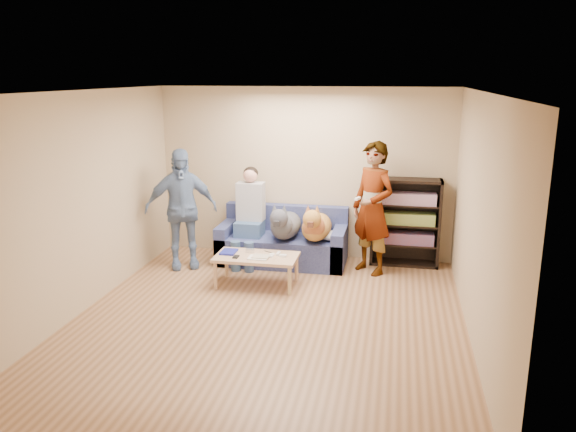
% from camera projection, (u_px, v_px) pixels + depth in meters
% --- Properties ---
extents(ground, '(5.00, 5.00, 0.00)m').
position_uv_depth(ground, '(268.00, 320.00, 6.53)').
color(ground, brown).
rests_on(ground, ground).
extents(ceiling, '(5.00, 5.00, 0.00)m').
position_uv_depth(ceiling, '(266.00, 92.00, 5.88)').
color(ceiling, white).
rests_on(ceiling, ground).
extents(wall_back, '(4.50, 0.00, 4.50)m').
position_uv_depth(wall_back, '(304.00, 173.00, 8.58)').
color(wall_back, tan).
rests_on(wall_back, ground).
extents(wall_front, '(4.50, 0.00, 4.50)m').
position_uv_depth(wall_front, '(184.00, 297.00, 3.83)').
color(wall_front, tan).
rests_on(wall_front, ground).
extents(wall_left, '(0.00, 5.00, 5.00)m').
position_uv_depth(wall_left, '(82.00, 203.00, 6.63)').
color(wall_left, tan).
rests_on(wall_left, ground).
extents(wall_right, '(0.00, 5.00, 5.00)m').
position_uv_depth(wall_right, '(479.00, 222.00, 5.79)').
color(wall_right, tan).
rests_on(wall_right, ground).
extents(blanket, '(0.37, 0.32, 0.13)m').
position_uv_depth(blanket, '(331.00, 236.00, 8.17)').
color(blanket, '#AEAEB3').
rests_on(blanket, sofa).
extents(person_standing_right, '(0.82, 0.79, 1.88)m').
position_uv_depth(person_standing_right, '(373.00, 208.00, 7.89)').
color(person_standing_right, gray).
rests_on(person_standing_right, ground).
extents(person_standing_left, '(1.12, 0.83, 1.76)m').
position_uv_depth(person_standing_left, '(181.00, 209.00, 8.12)').
color(person_standing_left, '#7692BD').
rests_on(person_standing_left, ground).
extents(held_controller, '(0.08, 0.13, 0.03)m').
position_uv_depth(held_controller, '(358.00, 199.00, 7.69)').
color(held_controller, white).
rests_on(held_controller, person_standing_right).
extents(notebook_blue, '(0.20, 0.26, 0.03)m').
position_uv_depth(notebook_blue, '(229.00, 252.00, 7.62)').
color(notebook_blue, navy).
rests_on(notebook_blue, coffee_table).
extents(papers, '(0.26, 0.20, 0.02)m').
position_uv_depth(papers, '(258.00, 258.00, 7.39)').
color(papers, silver).
rests_on(papers, coffee_table).
extents(magazine, '(0.22, 0.17, 0.01)m').
position_uv_depth(magazine, '(261.00, 256.00, 7.40)').
color(magazine, '#B3A68F').
rests_on(magazine, coffee_table).
extents(camera_silver, '(0.11, 0.06, 0.05)m').
position_uv_depth(camera_silver, '(250.00, 251.00, 7.63)').
color(camera_silver, silver).
rests_on(camera_silver, coffee_table).
extents(controller_a, '(0.04, 0.13, 0.03)m').
position_uv_depth(controller_a, '(278.00, 254.00, 7.54)').
color(controller_a, white).
rests_on(controller_a, coffee_table).
extents(controller_b, '(0.09, 0.06, 0.03)m').
position_uv_depth(controller_b, '(283.00, 256.00, 7.45)').
color(controller_b, white).
rests_on(controller_b, coffee_table).
extents(headphone_cup_a, '(0.07, 0.07, 0.02)m').
position_uv_depth(headphone_cup_a, '(271.00, 256.00, 7.44)').
color(headphone_cup_a, silver).
rests_on(headphone_cup_a, coffee_table).
extents(headphone_cup_b, '(0.07, 0.07, 0.02)m').
position_uv_depth(headphone_cup_b, '(272.00, 254.00, 7.51)').
color(headphone_cup_b, white).
rests_on(headphone_cup_b, coffee_table).
extents(pen_orange, '(0.13, 0.06, 0.01)m').
position_uv_depth(pen_orange, '(252.00, 259.00, 7.35)').
color(pen_orange, orange).
rests_on(pen_orange, coffee_table).
extents(pen_black, '(0.13, 0.08, 0.01)m').
position_uv_depth(pen_black, '(268.00, 252.00, 7.65)').
color(pen_black, black).
rests_on(pen_black, coffee_table).
extents(wallet, '(0.07, 0.12, 0.02)m').
position_uv_depth(wallet, '(236.00, 257.00, 7.43)').
color(wallet, black).
rests_on(wallet, coffee_table).
extents(sofa, '(1.90, 0.85, 0.82)m').
position_uv_depth(sofa, '(283.00, 244.00, 8.50)').
color(sofa, '#515B93').
rests_on(sofa, ground).
extents(person_seated, '(0.40, 0.73, 1.47)m').
position_uv_depth(person_seated, '(249.00, 213.00, 8.35)').
color(person_seated, '#3F5D8A').
rests_on(person_seated, sofa).
extents(dog_gray, '(0.42, 1.26, 0.61)m').
position_uv_depth(dog_gray, '(285.00, 224.00, 8.19)').
color(dog_gray, '#4E5159').
rests_on(dog_gray, sofa).
extents(dog_tan, '(0.42, 1.17, 0.61)m').
position_uv_depth(dog_tan, '(316.00, 226.00, 8.11)').
color(dog_tan, '#C88A3D').
rests_on(dog_tan, sofa).
extents(coffee_table, '(1.10, 0.60, 0.42)m').
position_uv_depth(coffee_table, '(256.00, 259.00, 7.51)').
color(coffee_table, '#D6AC83').
rests_on(coffee_table, ground).
extents(bookshelf, '(1.00, 0.34, 1.30)m').
position_uv_depth(bookshelf, '(405.00, 220.00, 8.29)').
color(bookshelf, black).
rests_on(bookshelf, ground).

